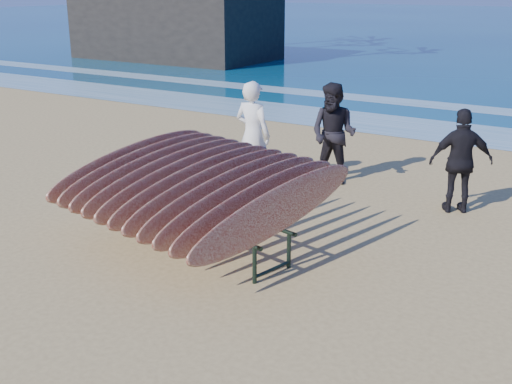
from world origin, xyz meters
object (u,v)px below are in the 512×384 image
at_px(person_dark_b, 461,161).
at_px(building, 175,15).
at_px(surfboard_rack, 196,185).
at_px(person_white, 253,135).
at_px(person_dark_a, 334,134).

distance_m(person_dark_b, building, 23.54).
bearing_deg(surfboard_rack, person_dark_b, 62.80).
distance_m(person_white, person_dark_a, 1.52).
bearing_deg(surfboard_rack, building, 141.58).
bearing_deg(person_dark_a, person_white, -138.23).
xyz_separation_m(person_dark_b, building, (-17.93, 15.20, 1.21)).
height_order(person_white, person_dark_a, person_white).
height_order(person_dark_a, building, building).
relative_size(person_dark_b, building, 0.18).
bearing_deg(building, person_white, -47.82).
relative_size(person_dark_a, building, 0.20).
distance_m(surfboard_rack, person_dark_a, 3.80).
xyz_separation_m(surfboard_rack, building, (-15.11, 18.59, 1.18)).
bearing_deg(person_dark_a, person_dark_b, -8.27).
bearing_deg(person_white, person_dark_a, -136.01).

